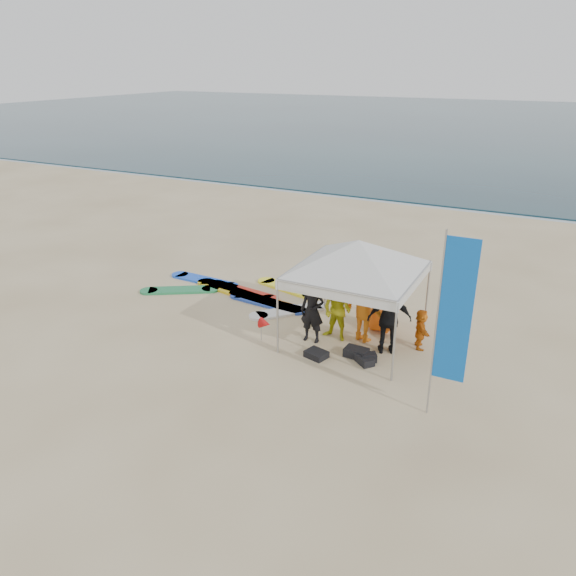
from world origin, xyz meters
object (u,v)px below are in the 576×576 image
(marker_pennant, at_px, (265,324))
(surfboard_spread, at_px, (244,294))
(person_orange_a, at_px, (366,306))
(feather_flag, at_px, (453,313))
(person_yellow, at_px, (337,310))
(person_black_b, at_px, (389,319))
(person_orange_b, at_px, (382,297))
(person_black_a, at_px, (312,310))
(person_seated, at_px, (421,329))
(canopy_tent, at_px, (359,241))

(marker_pennant, bearing_deg, surfboard_spread, 131.31)
(person_orange_a, height_order, feather_flag, feather_flag)
(surfboard_spread, bearing_deg, person_orange_a, -15.05)
(surfboard_spread, bearing_deg, marker_pennant, -48.69)
(person_yellow, bearing_deg, person_orange_a, 31.36)
(person_black_b, bearing_deg, person_orange_a, -49.18)
(person_yellow, xyz_separation_m, marker_pennant, (-1.56, -0.94, -0.31))
(person_orange_b, bearing_deg, person_black_a, 48.94)
(person_orange_b, relative_size, surfboard_spread, 0.34)
(person_seated, bearing_deg, person_orange_a, 77.16)
(person_black_b, bearing_deg, person_seated, -160.43)
(person_black_a, relative_size, person_orange_b, 0.89)
(person_seated, bearing_deg, person_black_b, 110.42)
(person_orange_a, distance_m, person_orange_b, 0.76)
(person_black_a, height_order, feather_flag, feather_flag)
(person_black_a, xyz_separation_m, surfboard_spread, (-3.12, 1.79, -0.80))
(person_black_a, height_order, person_yellow, person_black_a)
(person_black_b, relative_size, surfboard_spread, 0.33)
(surfboard_spread, bearing_deg, canopy_tent, -17.89)
(person_orange_b, distance_m, marker_pennant, 3.12)
(person_black_a, xyz_separation_m, person_seated, (2.54, 0.86, -0.33))
(person_orange_b, distance_m, surfboard_spread, 4.59)
(person_seated, height_order, marker_pennant, person_seated)
(person_black_b, height_order, person_orange_b, person_orange_b)
(person_black_a, bearing_deg, marker_pennant, -153.69)
(person_black_a, distance_m, person_orange_a, 1.33)
(feather_flag, distance_m, surfboard_spread, 8.03)
(person_black_b, height_order, person_seated, person_black_b)
(person_yellow, xyz_separation_m, person_orange_a, (0.64, 0.27, 0.14))
(person_black_a, xyz_separation_m, person_orange_a, (1.17, 0.64, 0.10))
(person_yellow, height_order, person_seated, person_yellow)
(person_orange_b, bearing_deg, canopy_tent, 69.54)
(person_yellow, bearing_deg, person_black_a, -136.43)
(marker_pennant, xyz_separation_m, surfboard_spread, (-2.08, 2.37, -0.46))
(person_yellow, relative_size, person_orange_a, 0.86)
(feather_flag, distance_m, marker_pennant, 5.20)
(person_yellow, relative_size, canopy_tent, 0.40)
(person_orange_a, xyz_separation_m, feather_flag, (2.53, -2.46, 1.33))
(feather_flag, bearing_deg, marker_pennant, 165.25)
(person_black_a, distance_m, marker_pennant, 1.23)
(canopy_tent, xyz_separation_m, marker_pennant, (-1.99, -1.05, -2.17))
(person_yellow, height_order, person_orange_b, person_orange_b)
(person_yellow, bearing_deg, feather_flag, -26.18)
(feather_flag, bearing_deg, person_black_a, 153.75)
(feather_flag, relative_size, surfboard_spread, 0.70)
(person_orange_b, bearing_deg, person_seated, 160.09)
(marker_pennant, relative_size, surfboard_spread, 0.12)
(person_black_a, relative_size, feather_flag, 0.44)
(person_yellow, distance_m, marker_pennant, 1.85)
(person_orange_a, relative_size, person_orange_b, 1.00)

